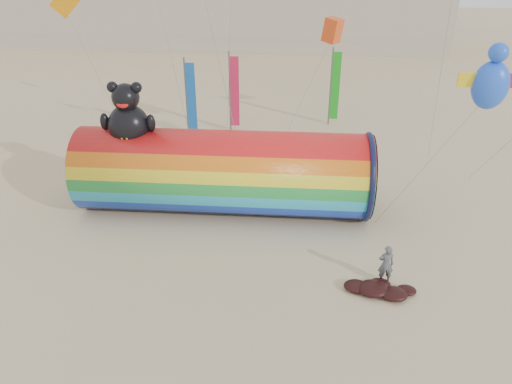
{
  "coord_description": "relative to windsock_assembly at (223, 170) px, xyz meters",
  "views": [
    {
      "loc": [
        1.94,
        -16.23,
        11.62
      ],
      "look_at": [
        0.5,
        1.5,
        2.4
      ],
      "focal_mm": 35.0,
      "sensor_mm": 36.0,
      "label": 1
    }
  ],
  "objects": [
    {
      "name": "festival_banners",
      "position": [
        0.57,
        10.46,
        0.61
      ],
      "size": [
        9.55,
        3.9,
        5.2
      ],
      "color": "#59595E",
      "rests_on": "ground"
    },
    {
      "name": "fabric_bundle",
      "position": [
        6.44,
        -5.77,
        -1.86
      ],
      "size": [
        2.62,
        1.35,
        0.41
      ],
      "color": "black",
      "rests_on": "ground"
    },
    {
      "name": "kite_handler",
      "position": [
        6.73,
        -5.09,
        -1.23
      ],
      "size": [
        0.61,
        0.42,
        1.6
      ],
      "primitive_type": "imported",
      "rotation": [
        0.0,
        0.0,
        3.21
      ],
      "color": "#515258",
      "rests_on": "ground"
    },
    {
      "name": "ground",
      "position": [
        1.23,
        -4.28,
        -2.03
      ],
      "size": [
        160.0,
        160.0,
        0.0
      ],
      "primitive_type": "plane",
      "color": "#CCB58C",
      "rests_on": "ground"
    },
    {
      "name": "windsock_assembly",
      "position": [
        0.0,
        0.0,
        0.0
      ],
      "size": [
        13.26,
        4.04,
        6.11
      ],
      "color": "red",
      "rests_on": "ground"
    }
  ]
}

